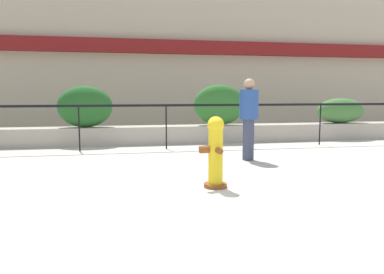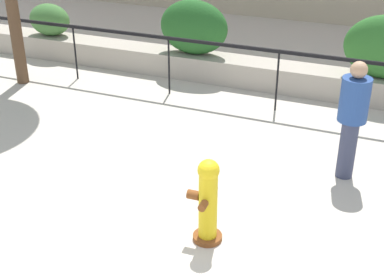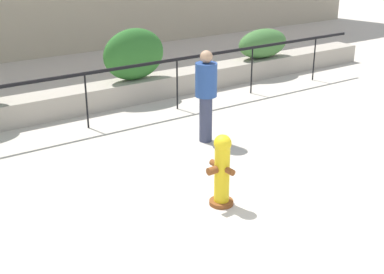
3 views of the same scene
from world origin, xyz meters
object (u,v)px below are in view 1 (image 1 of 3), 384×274
(pedestrian, at_px, (249,114))
(hedge_bush_1, at_px, (85,107))
(hedge_bush_2, at_px, (219,105))
(hedge_bush_3, at_px, (341,111))
(fire_hydrant, at_px, (215,151))

(pedestrian, bearing_deg, hedge_bush_1, 140.13)
(hedge_bush_2, xyz_separation_m, hedge_bush_3, (3.90, 0.00, -0.20))
(hedge_bush_3, bearing_deg, fire_hydrant, -136.09)
(hedge_bush_3, relative_size, fire_hydrant, 1.45)
(hedge_bush_2, bearing_deg, hedge_bush_1, 180.00)
(hedge_bush_2, bearing_deg, fire_hydrant, -105.76)
(fire_hydrant, bearing_deg, pedestrian, 59.13)
(fire_hydrant, bearing_deg, hedge_bush_1, 114.26)
(hedge_bush_2, height_order, pedestrian, pedestrian)
(hedge_bush_1, relative_size, pedestrian, 0.85)
(hedge_bush_3, height_order, fire_hydrant, hedge_bush_3)
(hedge_bush_3, xyz_separation_m, fire_hydrant, (-5.36, -5.16, -0.34))
(hedge_bush_1, bearing_deg, hedge_bush_2, 0.00)
(hedge_bush_2, relative_size, pedestrian, 0.88)
(hedge_bush_1, bearing_deg, fire_hydrant, -65.74)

